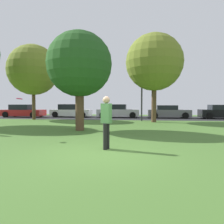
% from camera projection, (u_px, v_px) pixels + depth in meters
% --- Properties ---
extents(ground_plane, '(44.00, 44.00, 0.00)m').
position_uv_depth(ground_plane, '(100.00, 153.00, 6.66)').
color(ground_plane, '#47702D').
extents(road_strip, '(44.00, 6.40, 0.01)m').
position_uv_depth(road_strip, '(128.00, 118.00, 22.51)').
color(road_strip, '#28282B').
rests_on(road_strip, ground_plane).
extents(oak_tree_left, '(4.64, 4.64, 7.21)m').
position_uv_depth(oak_tree_left, '(154.00, 62.00, 17.19)').
color(oak_tree_left, brown).
rests_on(oak_tree_left, ground_plane).
extents(maple_tree_far, '(3.72, 3.72, 5.65)m').
position_uv_depth(maple_tree_far, '(79.00, 65.00, 12.05)').
color(maple_tree_far, brown).
rests_on(maple_tree_far, ground_plane).
extents(oak_tree_center, '(4.72, 4.72, 7.04)m').
position_uv_depth(oak_tree_center, '(33.00, 70.00, 19.93)').
color(oak_tree_center, brown).
rests_on(oak_tree_center, ground_plane).
extents(person_catcher, '(0.38, 0.32, 1.81)m').
position_uv_depth(person_catcher, '(106.00, 120.00, 7.19)').
color(person_catcher, black).
rests_on(person_catcher, ground_plane).
extents(frisbee_disc, '(0.36, 0.36, 0.06)m').
position_uv_depth(frisbee_disc, '(19.00, 99.00, 9.23)').
color(frisbee_disc, '#EA2D6B').
extents(parked_car_red, '(4.55, 2.02, 1.40)m').
position_uv_depth(parked_car_red, '(23.00, 111.00, 23.64)').
color(parked_car_red, '#B21E1E').
rests_on(parked_car_red, ground_plane).
extents(parked_car_white, '(4.36, 2.09, 1.43)m').
position_uv_depth(parked_car_white, '(71.00, 111.00, 23.67)').
color(parked_car_white, white).
rests_on(parked_car_white, ground_plane).
extents(parked_car_silver, '(4.46, 2.07, 1.43)m').
position_uv_depth(parked_car_silver, '(118.00, 111.00, 22.79)').
color(parked_car_silver, '#B7B7BC').
rests_on(parked_car_silver, ground_plane).
extents(parked_car_grey, '(4.30, 2.09, 1.33)m').
position_uv_depth(parked_car_grey, '(168.00, 112.00, 22.14)').
color(parked_car_grey, slate).
rests_on(parked_car_grey, ground_plane).
extents(parked_car_black, '(4.53, 2.03, 1.39)m').
position_uv_depth(parked_car_black, '(223.00, 112.00, 21.11)').
color(parked_car_black, black).
rests_on(parked_car_black, ground_plane).
extents(street_lamp_post, '(0.14, 0.14, 4.50)m').
position_uv_depth(street_lamp_post, '(142.00, 95.00, 18.47)').
color(street_lamp_post, '#2D2D33').
rests_on(street_lamp_post, ground_plane).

